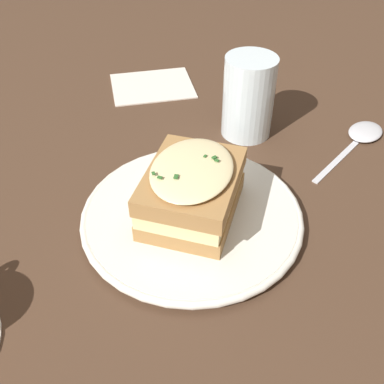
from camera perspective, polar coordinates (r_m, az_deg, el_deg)
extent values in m
plane|color=#473021|center=(0.53, -1.71, -2.05)|extent=(2.40, 2.40, 0.00)
cylinder|color=silver|center=(0.51, 0.00, -3.13)|extent=(0.24, 0.24, 0.02)
torus|color=silver|center=(0.51, 0.00, -2.89)|extent=(0.25, 0.25, 0.01)
cube|color=#A37542|center=(0.50, 0.00, -1.68)|extent=(0.12, 0.14, 0.02)
cube|color=#EFDB93|center=(0.49, 0.00, 0.02)|extent=(0.12, 0.14, 0.02)
cube|color=#A37542|center=(0.47, 0.00, 1.50)|extent=(0.12, 0.14, 0.02)
ellipsoid|color=beige|center=(0.46, 0.00, 2.94)|extent=(0.11, 0.13, 0.01)
cube|color=#2D6028|center=(0.44, -2.17, 1.97)|extent=(0.01, 0.01, 0.00)
cube|color=#2D6028|center=(0.44, -4.12, 1.87)|extent=(0.01, 0.00, 0.00)
cube|color=#2D6028|center=(0.47, 1.67, 4.60)|extent=(0.00, 0.00, 0.00)
cube|color=#2D6028|center=(0.46, 3.17, 4.04)|extent=(0.01, 0.01, 0.00)
cube|color=#2D6028|center=(0.45, -4.92, 2.38)|extent=(0.00, 0.01, 0.00)
cube|color=#2D6028|center=(0.47, 2.86, 4.41)|extent=(0.01, 0.01, 0.00)
cylinder|color=silver|center=(0.64, 7.18, 11.87)|extent=(0.07, 0.07, 0.11)
cube|color=silver|center=(0.63, 17.90, 3.80)|extent=(0.08, 0.09, 0.00)
ellipsoid|color=silver|center=(0.70, 21.17, 7.16)|extent=(0.07, 0.07, 0.01)
cube|color=silver|center=(0.78, -5.07, 13.34)|extent=(0.15, 0.13, 0.00)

